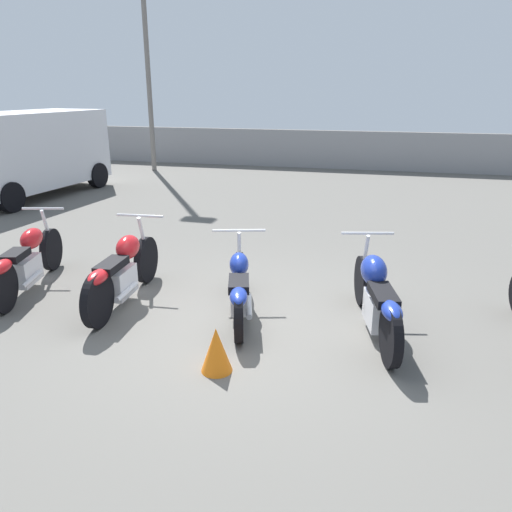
# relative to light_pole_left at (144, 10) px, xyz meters

# --- Properties ---
(ground_plane) EXTENTS (60.00, 60.00, 0.00)m
(ground_plane) POSITION_rel_light_pole_left_xyz_m (6.27, -10.77, -5.08)
(ground_plane) COLOR #5B5954
(fence_back) EXTENTS (40.00, 0.04, 1.32)m
(fence_back) POSITION_rel_light_pole_left_xyz_m (6.27, 1.92, -4.42)
(fence_back) COLOR gray
(fence_back) RESTS_ON ground_plane
(light_pole_left) EXTENTS (0.70, 0.35, 8.77)m
(light_pole_left) POSITION_rel_light_pole_left_xyz_m (0.00, 0.00, 0.00)
(light_pole_left) COLOR slate
(light_pole_left) RESTS_ON ground_plane
(motorcycle_slot_0) EXTENTS (0.82, 2.20, 1.02)m
(motorcycle_slot_0) POSITION_rel_light_pole_left_xyz_m (3.06, -10.45, -4.66)
(motorcycle_slot_0) COLOR black
(motorcycle_slot_0) RESTS_ON ground_plane
(motorcycle_slot_1) EXTENTS (0.69, 2.17, 1.04)m
(motorcycle_slot_1) POSITION_rel_light_pole_left_xyz_m (4.58, -10.53, -4.64)
(motorcycle_slot_1) COLOR black
(motorcycle_slot_1) RESTS_ON ground_plane
(motorcycle_slot_2) EXTENTS (0.85, 1.95, 0.94)m
(motorcycle_slot_2) POSITION_rel_light_pole_left_xyz_m (6.18, -10.53, -4.70)
(motorcycle_slot_2) COLOR black
(motorcycle_slot_2) RESTS_ON ground_plane
(motorcycle_slot_3) EXTENTS (0.80, 2.17, 1.02)m
(motorcycle_slot_3) POSITION_rel_light_pole_left_xyz_m (7.83, -10.55, -4.63)
(motorcycle_slot_3) COLOR black
(motorcycle_slot_3) RESTS_ON ground_plane
(parked_van) EXTENTS (2.32, 4.57, 2.15)m
(parked_van) POSITION_rel_light_pole_left_xyz_m (-1.19, -4.84, -3.89)
(parked_van) COLOR silver
(parked_van) RESTS_ON ground_plane
(traffic_cone_near) EXTENTS (0.32, 0.32, 0.47)m
(traffic_cone_near) POSITION_rel_light_pole_left_xyz_m (6.32, -11.83, -4.85)
(traffic_cone_near) COLOR orange
(traffic_cone_near) RESTS_ON ground_plane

